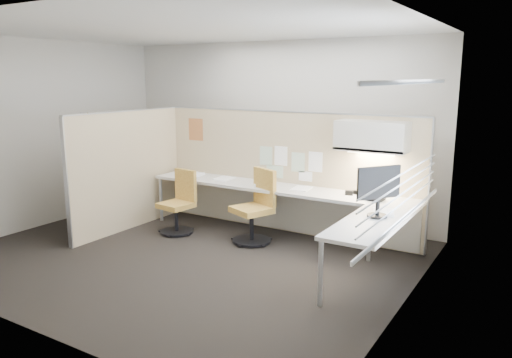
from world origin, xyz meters
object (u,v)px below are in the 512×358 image
Objects in this scene: chair_left at (179,204)px; desk at (293,201)px; monitor at (379,188)px; chair_right at (256,209)px; phone at (375,196)px.

desk is at bearing 22.04° from chair_left.
chair_left is 1.61× the size of monitor.
desk is 4.41× the size of chair_left.
chair_left is 0.91× the size of chair_right.
phone is at bearing 4.82° from desk.
chair_left is at bearing -147.01° from chair_right.
phone reaches higher than desk.
desk is 0.52m from chair_right.
chair_right is 1.62m from phone.
phone is at bearing 18.20° from chair_left.
phone is at bearing 57.11° from monitor.
monitor is 0.83m from phone.
chair_right is 4.16× the size of phone.
monitor is (3.01, -0.22, 0.63)m from chair_left.
chair_right is 1.97m from monitor.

